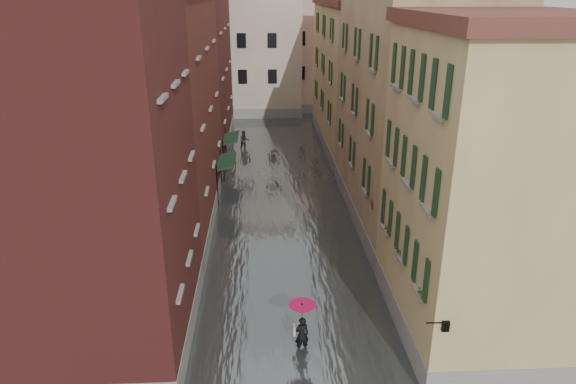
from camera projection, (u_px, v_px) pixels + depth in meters
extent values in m
plane|color=#5C5C5F|center=(292.00, 302.00, 22.24)|extent=(120.00, 120.00, 0.00)
cube|color=#4B5254|center=(281.00, 191.00, 34.28)|extent=(10.00, 60.00, 0.20)
cube|color=maroon|center=(94.00, 180.00, 17.65)|extent=(6.00, 8.00, 13.00)
cube|color=#5D241D|center=(155.00, 115.00, 27.96)|extent=(6.00, 14.00, 12.50)
cube|color=maroon|center=(189.00, 64.00, 41.62)|extent=(6.00, 16.00, 14.00)
cube|color=#A28753|center=(488.00, 193.00, 18.61)|extent=(6.00, 8.00, 11.50)
cube|color=tan|center=(408.00, 108.00, 28.55)|extent=(6.00, 14.00, 13.00)
cube|color=#A28753|center=(359.00, 78.00, 42.76)|extent=(6.00, 16.00, 11.50)
cube|color=beige|center=(243.00, 51.00, 55.01)|extent=(12.00, 9.00, 13.00)
cube|color=tan|center=(324.00, 53.00, 57.49)|extent=(10.00, 9.00, 12.00)
cube|color=black|center=(226.00, 161.00, 32.41)|extent=(1.09, 3.21, 0.31)
cylinder|color=black|center=(217.00, 187.00, 31.32)|extent=(0.06, 0.06, 2.80)
cylinder|color=black|center=(221.00, 170.00, 34.30)|extent=(0.06, 0.06, 2.80)
cube|color=black|center=(231.00, 138.00, 37.47)|extent=(1.09, 3.13, 0.31)
cylinder|color=black|center=(223.00, 159.00, 36.42)|extent=(0.06, 0.06, 2.80)
cylinder|color=black|center=(226.00, 147.00, 39.32)|extent=(0.06, 0.06, 2.80)
cylinder|color=black|center=(436.00, 323.00, 15.72)|extent=(0.60, 0.05, 0.05)
cube|color=black|center=(445.00, 325.00, 15.77)|extent=(0.22, 0.22, 0.35)
cube|color=beige|center=(445.00, 325.00, 15.77)|extent=(0.14, 0.14, 0.24)
cube|color=#A04F34|center=(425.00, 296.00, 17.01)|extent=(0.22, 0.85, 0.18)
imported|color=#265926|center=(426.00, 285.00, 16.86)|extent=(0.59, 0.51, 0.66)
cube|color=#A04F34|center=(403.00, 255.00, 19.62)|extent=(0.22, 0.85, 0.18)
imported|color=#265926|center=(403.00, 245.00, 19.47)|extent=(0.59, 0.51, 0.66)
cube|color=#A04F34|center=(390.00, 232.00, 21.52)|extent=(0.22, 0.85, 0.18)
imported|color=#265926|center=(391.00, 223.00, 21.37)|extent=(0.59, 0.51, 0.66)
cube|color=#A04F34|center=(375.00, 205.00, 24.22)|extent=(0.22, 0.85, 0.18)
imported|color=#265926|center=(376.00, 197.00, 24.06)|extent=(0.59, 0.51, 0.66)
imported|color=black|center=(302.00, 335.00, 18.92)|extent=(0.62, 0.48, 1.50)
cube|color=#BCAE9C|center=(294.00, 330.00, 18.88)|extent=(0.08, 0.30, 0.38)
cylinder|color=black|center=(302.00, 321.00, 18.70)|extent=(0.02, 0.02, 1.00)
cone|color=#AD0B44|center=(302.00, 308.00, 18.50)|extent=(1.03, 1.03, 0.28)
imported|color=black|center=(244.00, 141.00, 42.77)|extent=(1.01, 0.88, 1.77)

